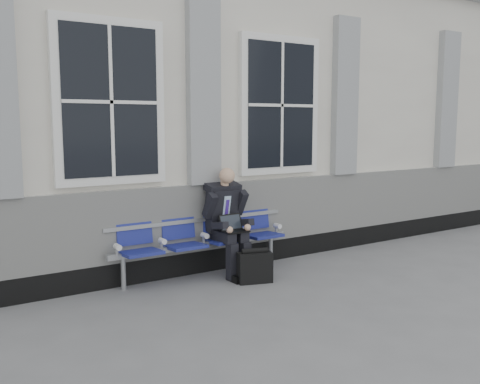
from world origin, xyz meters
TOP-DOWN VIEW (x-y plane):
  - ground at (0.00, 0.00)m, footprint 70.00×70.00m
  - station_building at (-0.02, 3.47)m, footprint 14.40×4.40m
  - bench at (-1.00, 1.32)m, footprint 2.60×0.47m
  - businessman at (-0.70, 1.19)m, footprint 0.57×0.77m
  - briefcase at (-0.60, 0.68)m, footprint 0.47×0.30m

SIDE VIEW (x-z plane):
  - ground at x=0.00m, z-range 0.00..0.00m
  - briefcase at x=-0.60m, z-range -0.02..0.43m
  - bench at x=-1.00m, z-range 0.10..1.01m
  - businessman at x=-0.70m, z-range 0.06..1.48m
  - station_building at x=-0.02m, z-range -0.02..4.47m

